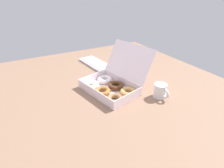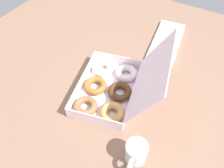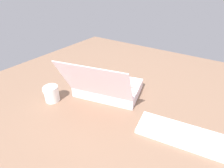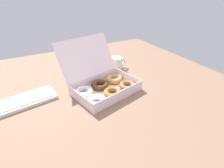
% 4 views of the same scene
% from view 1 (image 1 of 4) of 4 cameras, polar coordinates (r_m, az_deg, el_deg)
% --- Properties ---
extents(ground_plane, '(1.80, 1.80, 0.02)m').
position_cam_1_polar(ground_plane, '(1.23, -2.77, -2.00)').
color(ground_plane, '#81614C').
extents(donut_box, '(0.45, 0.45, 0.28)m').
position_cam_1_polar(donut_box, '(1.20, -0.26, -0.43)').
color(donut_box, white).
rests_on(donut_box, ground_plane).
extents(keyboard, '(0.41, 0.20, 0.02)m').
position_cam_1_polar(keyboard, '(1.63, -5.32, 6.66)').
color(keyboard, white).
rests_on(keyboard, ground_plane).
extents(coffee_mug, '(0.12, 0.08, 0.09)m').
position_cam_1_polar(coffee_mug, '(1.16, 15.54, -2.11)').
color(coffee_mug, white).
rests_on(coffee_mug, ground_plane).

